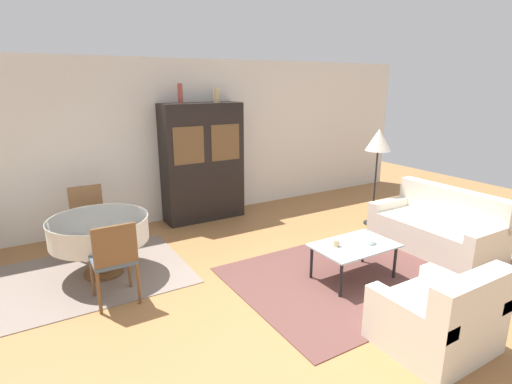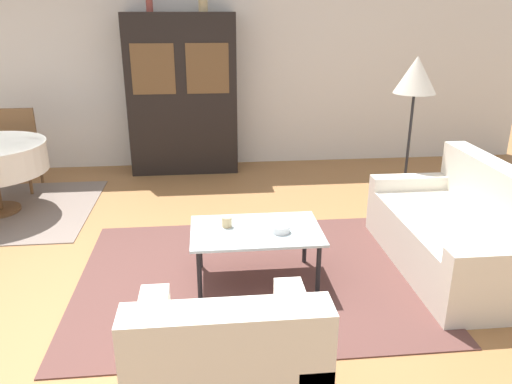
{
  "view_description": "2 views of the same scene",
  "coord_description": "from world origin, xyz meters",
  "px_view_note": "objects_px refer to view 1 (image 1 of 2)",
  "views": [
    {
      "loc": [
        -2.36,
        -2.86,
        2.33
      ],
      "look_at": [
        0.2,
        1.4,
        0.95
      ],
      "focal_mm": 28.0,
      "sensor_mm": 36.0,
      "label": 1
    },
    {
      "loc": [
        0.59,
        -3.11,
        2.02
      ],
      "look_at": [
        0.93,
        0.33,
        0.75
      ],
      "focal_mm": 35.0,
      "sensor_mm": 36.0,
      "label": 2
    }
  ],
  "objects_px": {
    "dining_chair_far": "(89,215)",
    "vase_tall": "(180,93)",
    "display_cabinet": "(202,162)",
    "cup": "(336,243)",
    "bowl": "(369,241)",
    "armchair": "(440,318)",
    "dining_chair_near": "(114,257)",
    "vase_short": "(217,96)",
    "couch": "(437,228)",
    "coffee_table": "(354,248)",
    "dining_table": "(99,230)",
    "floor_lamp": "(378,143)"
  },
  "relations": [
    {
      "from": "dining_chair_far",
      "to": "vase_tall",
      "type": "bearing_deg",
      "value": -162.16
    },
    {
      "from": "vase_tall",
      "to": "display_cabinet",
      "type": "bearing_deg",
      "value": -0.16
    },
    {
      "from": "dining_chair_far",
      "to": "cup",
      "type": "relative_size",
      "value": 11.63
    },
    {
      "from": "bowl",
      "to": "display_cabinet",
      "type": "bearing_deg",
      "value": 104.84
    },
    {
      "from": "armchair",
      "to": "dining_chair_near",
      "type": "relative_size",
      "value": 1.0
    },
    {
      "from": "dining_chair_far",
      "to": "vase_short",
      "type": "height_order",
      "value": "vase_short"
    },
    {
      "from": "cup",
      "to": "bowl",
      "type": "height_order",
      "value": "cup"
    },
    {
      "from": "dining_chair_far",
      "to": "vase_short",
      "type": "bearing_deg",
      "value": -167.01
    },
    {
      "from": "bowl",
      "to": "vase_tall",
      "type": "height_order",
      "value": "vase_tall"
    },
    {
      "from": "couch",
      "to": "cup",
      "type": "xyz_separation_m",
      "value": [
        -1.91,
        0.01,
        0.19
      ]
    },
    {
      "from": "coffee_table",
      "to": "dining_chair_near",
      "type": "height_order",
      "value": "dining_chair_near"
    },
    {
      "from": "dining_table",
      "to": "display_cabinet",
      "type": "bearing_deg",
      "value": 34.05
    },
    {
      "from": "couch",
      "to": "armchair",
      "type": "bearing_deg",
      "value": 125.9
    },
    {
      "from": "coffee_table",
      "to": "dining_table",
      "type": "height_order",
      "value": "dining_table"
    },
    {
      "from": "floor_lamp",
      "to": "vase_tall",
      "type": "height_order",
      "value": "vase_tall"
    },
    {
      "from": "bowl",
      "to": "coffee_table",
      "type": "bearing_deg",
      "value": 160.31
    },
    {
      "from": "floor_lamp",
      "to": "coffee_table",
      "type": "bearing_deg",
      "value": -143.0
    },
    {
      "from": "display_cabinet",
      "to": "dining_chair_near",
      "type": "bearing_deg",
      "value": -132.64
    },
    {
      "from": "dining_chair_far",
      "to": "floor_lamp",
      "type": "distance_m",
      "value": 4.52
    },
    {
      "from": "bowl",
      "to": "vase_short",
      "type": "relative_size",
      "value": 0.65
    },
    {
      "from": "coffee_table",
      "to": "couch",
      "type": "bearing_deg",
      "value": 2.28
    },
    {
      "from": "dining_table",
      "to": "couch",
      "type": "bearing_deg",
      "value": -20.77
    },
    {
      "from": "couch",
      "to": "bowl",
      "type": "distance_m",
      "value": 1.53
    },
    {
      "from": "dining_table",
      "to": "vase_short",
      "type": "height_order",
      "value": "vase_short"
    },
    {
      "from": "dining_chair_near",
      "to": "bowl",
      "type": "xyz_separation_m",
      "value": [
        2.77,
        -0.95,
        -0.07
      ]
    },
    {
      "from": "couch",
      "to": "dining_chair_far",
      "type": "relative_size",
      "value": 1.84
    },
    {
      "from": "display_cabinet",
      "to": "dining_chair_far",
      "type": "bearing_deg",
      "value": -165.14
    },
    {
      "from": "couch",
      "to": "cup",
      "type": "bearing_deg",
      "value": 89.72
    },
    {
      "from": "dining_chair_far",
      "to": "vase_short",
      "type": "relative_size",
      "value": 4.24
    },
    {
      "from": "couch",
      "to": "cup",
      "type": "height_order",
      "value": "couch"
    },
    {
      "from": "coffee_table",
      "to": "vase_short",
      "type": "height_order",
      "value": "vase_short"
    },
    {
      "from": "cup",
      "to": "vase_short",
      "type": "height_order",
      "value": "vase_short"
    },
    {
      "from": "couch",
      "to": "dining_table",
      "type": "distance_m",
      "value": 4.59
    },
    {
      "from": "armchair",
      "to": "floor_lamp",
      "type": "bearing_deg",
      "value": 53.2
    },
    {
      "from": "dining_table",
      "to": "armchair",
      "type": "bearing_deg",
      "value": -53.05
    },
    {
      "from": "dining_table",
      "to": "vase_tall",
      "type": "bearing_deg",
      "value": 39.3
    },
    {
      "from": "dining_chair_near",
      "to": "dining_chair_far",
      "type": "xyz_separation_m",
      "value": [
        0.0,
        1.6,
        0.0
      ]
    },
    {
      "from": "cup",
      "to": "armchair",
      "type": "bearing_deg",
      "value": -92.84
    },
    {
      "from": "couch",
      "to": "cup",
      "type": "distance_m",
      "value": 1.92
    },
    {
      "from": "cup",
      "to": "vase_short",
      "type": "relative_size",
      "value": 0.36
    },
    {
      "from": "floor_lamp",
      "to": "bowl",
      "type": "bearing_deg",
      "value": -138.47
    },
    {
      "from": "couch",
      "to": "vase_tall",
      "type": "height_order",
      "value": "vase_tall"
    },
    {
      "from": "armchair",
      "to": "vase_tall",
      "type": "distance_m",
      "value": 4.8
    },
    {
      "from": "bowl",
      "to": "vase_short",
      "type": "xyz_separation_m",
      "value": [
        -0.52,
        3.07,
        1.63
      ]
    },
    {
      "from": "vase_short",
      "to": "cup",
      "type": "bearing_deg",
      "value": -87.68
    },
    {
      "from": "couch",
      "to": "armchair",
      "type": "relative_size",
      "value": 1.84
    },
    {
      "from": "display_cabinet",
      "to": "dining_chair_far",
      "type": "height_order",
      "value": "display_cabinet"
    },
    {
      "from": "couch",
      "to": "vase_tall",
      "type": "relative_size",
      "value": 5.53
    },
    {
      "from": "display_cabinet",
      "to": "dining_table",
      "type": "distance_m",
      "value": 2.39
    },
    {
      "from": "dining_chair_far",
      "to": "bowl",
      "type": "bearing_deg",
      "value": 137.28
    }
  ]
}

